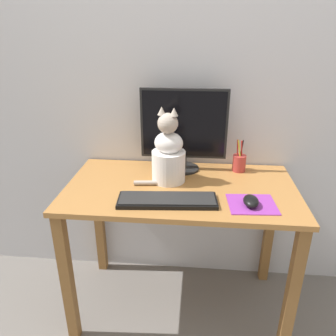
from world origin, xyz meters
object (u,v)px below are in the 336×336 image
(keyboard, at_px, (167,200))
(computer_mouse_right, at_px, (251,201))
(monitor, at_px, (183,128))
(pen_cup, at_px, (239,162))
(cat, at_px, (168,155))

(keyboard, xyz_separation_m, computer_mouse_right, (0.36, 0.00, 0.01))
(monitor, xyz_separation_m, computer_mouse_right, (0.31, -0.37, -0.20))
(keyboard, bearing_deg, pen_cup, 43.06)
(computer_mouse_right, height_order, pen_cup, pen_cup)
(cat, relative_size, pen_cup, 2.13)
(cat, xyz_separation_m, pen_cup, (0.36, 0.16, -0.09))
(cat, bearing_deg, computer_mouse_right, -15.89)
(monitor, relative_size, pen_cup, 2.54)
(monitor, height_order, pen_cup, monitor)
(monitor, bearing_deg, keyboard, -97.15)
(computer_mouse_right, relative_size, pen_cup, 0.57)
(keyboard, bearing_deg, computer_mouse_right, -4.15)
(computer_mouse_right, xyz_separation_m, pen_cup, (-0.01, 0.38, 0.02))
(keyboard, height_order, pen_cup, pen_cup)
(monitor, xyz_separation_m, pen_cup, (0.30, 0.01, -0.18))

